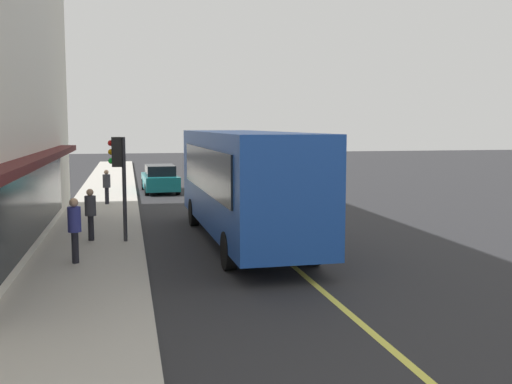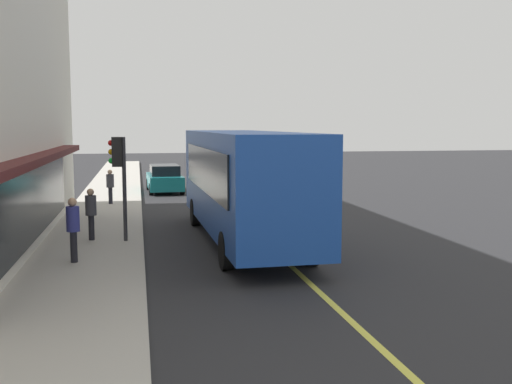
# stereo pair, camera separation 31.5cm
# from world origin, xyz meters

# --- Properties ---
(ground) EXTENTS (120.00, 120.00, 0.00)m
(ground) POSITION_xyz_m (0.00, 0.00, 0.00)
(ground) COLOR #28282B
(sidewalk) EXTENTS (80.00, 3.06, 0.15)m
(sidewalk) POSITION_xyz_m (0.00, 5.33, 0.07)
(sidewalk) COLOR #B2ADA3
(sidewalk) RESTS_ON ground
(lane_centre_stripe) EXTENTS (36.00, 0.16, 0.01)m
(lane_centre_stripe) POSITION_xyz_m (0.00, 0.00, 0.00)
(lane_centre_stripe) COLOR #D8D14C
(lane_centre_stripe) RESTS_ON ground
(bus) EXTENTS (11.18, 2.78, 3.50)m
(bus) POSITION_xyz_m (-2.17, 0.67, 1.99)
(bus) COLOR #1E4CAD
(bus) RESTS_ON ground
(traffic_light) EXTENTS (0.30, 0.52, 3.20)m
(traffic_light) POSITION_xyz_m (-2.02, 4.49, 2.53)
(traffic_light) COLOR #2D2D33
(traffic_light) RESTS_ON sidewalk
(car_teal) EXTENTS (4.36, 1.97, 1.52)m
(car_teal) POSITION_xyz_m (12.82, 2.48, 0.74)
(car_teal) COLOR #14666B
(car_teal) RESTS_ON ground
(pedestrian_by_curb) EXTENTS (0.34, 0.34, 1.70)m
(pedestrian_by_curb) POSITION_xyz_m (-4.79, 5.60, 1.17)
(pedestrian_by_curb) COLOR black
(pedestrian_by_curb) RESTS_ON sidewalk
(pedestrian_waiting) EXTENTS (0.34, 0.34, 1.61)m
(pedestrian_waiting) POSITION_xyz_m (-1.70, 5.38, 1.11)
(pedestrian_waiting) COLOR black
(pedestrian_waiting) RESTS_ON sidewalk
(pedestrian_at_corner) EXTENTS (0.34, 0.34, 1.55)m
(pedestrian_at_corner) POSITION_xyz_m (7.12, 5.17, 1.07)
(pedestrian_at_corner) COLOR black
(pedestrian_at_corner) RESTS_ON sidewalk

